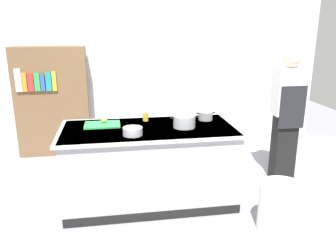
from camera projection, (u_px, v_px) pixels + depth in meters
ground_plane at (150, 200)px, 4.08m from camera, size 10.00×10.00×0.00m
back_wall at (135, 57)px, 5.64m from camera, size 6.40×0.12×3.00m
counter_island at (149, 164)px, 3.94m from camera, size 1.98×0.98×0.90m
cutting_board at (102, 125)px, 3.90m from camera, size 0.40×0.28×0.02m
onion at (104, 120)px, 3.93m from camera, size 0.07×0.07×0.07m
stock_pot at (184, 121)px, 3.83m from camera, size 0.31×0.25×0.13m
sauce_pan at (205, 116)px, 4.13m from camera, size 0.24×0.17×0.10m
mixing_bowl at (133, 131)px, 3.55m from camera, size 0.21×0.21×0.08m
juice_cup at (146, 117)px, 4.08m from camera, size 0.07×0.07×0.10m
trash_bin at (281, 208)px, 3.41m from camera, size 0.44×0.44×0.50m
person_chef at (287, 113)px, 4.38m from camera, size 0.38×0.25×1.72m
bookshelf at (52, 102)px, 5.33m from camera, size 1.10×0.31×1.70m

